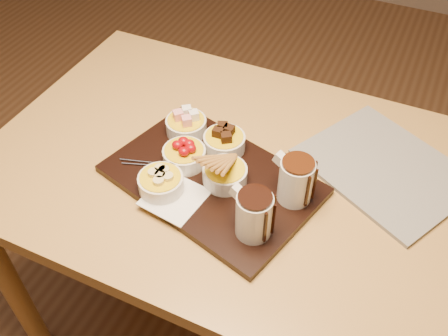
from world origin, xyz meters
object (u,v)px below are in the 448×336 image
at_px(pitcher_milk_chocolate, 296,181).
at_px(newspaper, 385,168).
at_px(bowl_strawberries, 184,156).
at_px(pitcher_dark_chocolate, 254,215).
at_px(serving_board, 212,180).
at_px(dining_table, 236,193).

bearing_deg(pitcher_milk_chocolate, newspaper, 64.95).
bearing_deg(newspaper, bowl_strawberries, -127.91).
xyz_separation_m(bowl_strawberries, newspaper, (0.43, 0.19, -0.03)).
relative_size(bowl_strawberries, pitcher_dark_chocolate, 0.98).
xyz_separation_m(serving_board, pitcher_dark_chocolate, (0.14, -0.10, 0.06)).
bearing_deg(dining_table, pitcher_dark_chocolate, -57.34).
height_order(pitcher_dark_chocolate, pitcher_milk_chocolate, same).
distance_m(dining_table, serving_board, 0.13).
bearing_deg(serving_board, newspaper, 46.45).
height_order(serving_board, pitcher_milk_chocolate, pitcher_milk_chocolate).
distance_m(bowl_strawberries, newspaper, 0.47).
distance_m(dining_table, pitcher_milk_chocolate, 0.24).
distance_m(bowl_strawberries, pitcher_dark_chocolate, 0.25).
xyz_separation_m(dining_table, bowl_strawberries, (-0.11, -0.06, 0.14)).
relative_size(serving_board, newspaper, 1.29).
distance_m(dining_table, pitcher_dark_chocolate, 0.27).
relative_size(dining_table, pitcher_dark_chocolate, 11.81).
bearing_deg(pitcher_milk_chocolate, pitcher_dark_chocolate, -94.40).
distance_m(pitcher_milk_chocolate, newspaper, 0.26).
bearing_deg(dining_table, pitcher_milk_chocolate, -19.17).
relative_size(pitcher_milk_chocolate, newspaper, 0.29).
xyz_separation_m(bowl_strawberries, pitcher_milk_chocolate, (0.27, 0.00, 0.03)).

